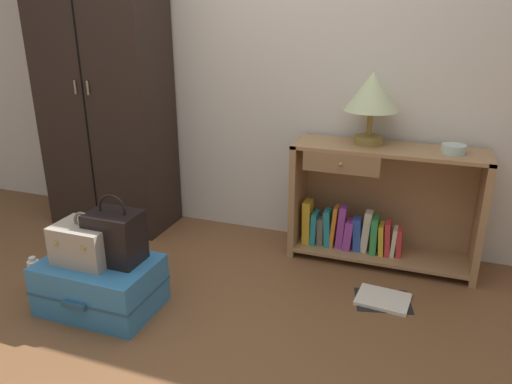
% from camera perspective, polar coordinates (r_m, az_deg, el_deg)
% --- Properties ---
extents(ground_plane, '(9.00, 9.00, 0.00)m').
position_cam_1_polar(ground_plane, '(2.46, -9.96, -17.68)').
color(ground_plane, brown).
extents(back_wall, '(6.40, 0.10, 2.60)m').
position_cam_1_polar(back_wall, '(3.32, 1.95, 16.81)').
color(back_wall, silver).
rests_on(back_wall, ground_plane).
extents(wardrobe, '(0.87, 0.47, 2.09)m').
position_cam_1_polar(wardrobe, '(3.62, -17.48, 12.14)').
color(wardrobe, black).
rests_on(wardrobe, ground_plane).
extents(bookshelf, '(1.14, 0.36, 0.75)m').
position_cam_1_polar(bookshelf, '(3.14, 13.96, -1.72)').
color(bookshelf, '#A37A51').
rests_on(bookshelf, ground_plane).
extents(table_lamp, '(0.32, 0.32, 0.43)m').
position_cam_1_polar(table_lamp, '(2.99, 13.50, 11.11)').
color(table_lamp, olive).
rests_on(table_lamp, bookshelf).
extents(bowl, '(0.13, 0.13, 0.05)m').
position_cam_1_polar(bowl, '(2.98, 22.24, 4.72)').
color(bowl, silver).
rests_on(bowl, bookshelf).
extents(suitcase_large, '(0.61, 0.43, 0.28)m').
position_cam_1_polar(suitcase_large, '(2.76, -17.82, -10.34)').
color(suitcase_large, teal).
rests_on(suitcase_large, ground_plane).
extents(train_case, '(0.30, 0.24, 0.28)m').
position_cam_1_polar(train_case, '(2.68, -19.45, -5.64)').
color(train_case, '#A89E8E').
rests_on(train_case, suitcase_large).
extents(handbag, '(0.27, 0.20, 0.37)m').
position_cam_1_polar(handbag, '(2.62, -16.25, -5.04)').
color(handbag, black).
rests_on(handbag, suitcase_large).
extents(bottle, '(0.06, 0.06, 0.21)m').
position_cam_1_polar(bottle, '(3.07, -24.57, -8.90)').
color(bottle, white).
rests_on(bottle, ground_plane).
extents(open_book_on_floor, '(0.35, 0.30, 0.02)m').
position_cam_1_polar(open_book_on_floor, '(2.84, 14.71, -12.14)').
color(open_book_on_floor, white).
rests_on(open_book_on_floor, ground_plane).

